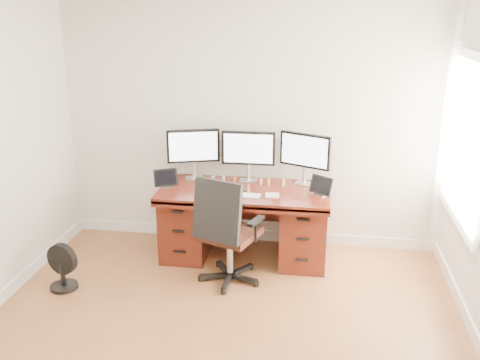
# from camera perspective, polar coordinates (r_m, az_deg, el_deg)

# --- Properties ---
(back_wall) EXTENTS (4.00, 0.10, 2.70)m
(back_wall) POSITION_cam_1_polar(r_m,az_deg,el_deg) (5.61, 1.16, 6.31)
(back_wall) COLOR silver
(back_wall) RESTS_ON ground
(desk) EXTENTS (1.70, 0.80, 0.75)m
(desk) POSITION_cam_1_polar(r_m,az_deg,el_deg) (5.50, 0.52, -4.33)
(desk) COLOR #4A170E
(desk) RESTS_ON ground
(office_chair) EXTENTS (0.72, 0.72, 1.06)m
(office_chair) POSITION_cam_1_polar(r_m,az_deg,el_deg) (5.03, -1.37, -7.31)
(office_chair) COLOR black
(office_chair) RESTS_ON ground
(floor_fan) EXTENTS (0.31, 0.26, 0.44)m
(floor_fan) POSITION_cam_1_polar(r_m,az_deg,el_deg) (5.24, -18.46, -8.84)
(floor_fan) COLOR black
(floor_fan) RESTS_ON ground
(monitor_left) EXTENTS (0.53, 0.20, 0.53)m
(monitor_left) POSITION_cam_1_polar(r_m,az_deg,el_deg) (5.60, -5.00, 3.44)
(monitor_left) COLOR silver
(monitor_left) RESTS_ON desk
(monitor_center) EXTENTS (0.55, 0.14, 0.53)m
(monitor_center) POSITION_cam_1_polar(r_m,az_deg,el_deg) (5.50, 0.89, 3.22)
(monitor_center) COLOR silver
(monitor_center) RESTS_ON desk
(monitor_right) EXTENTS (0.52, 0.25, 0.53)m
(monitor_right) POSITION_cam_1_polar(r_m,az_deg,el_deg) (5.45, 6.95, 2.95)
(monitor_right) COLOR silver
(monitor_right) RESTS_ON desk
(tablet_left) EXTENTS (0.24, 0.17, 0.19)m
(tablet_left) POSITION_cam_1_polar(r_m,az_deg,el_deg) (5.43, -7.95, 0.09)
(tablet_left) COLOR silver
(tablet_left) RESTS_ON desk
(tablet_right) EXTENTS (0.23, 0.19, 0.19)m
(tablet_right) POSITION_cam_1_polar(r_m,az_deg,el_deg) (5.22, 8.63, -0.72)
(tablet_right) COLOR silver
(tablet_right) RESTS_ON desk
(keyboard) EXTENTS (0.28, 0.13, 0.01)m
(keyboard) POSITION_cam_1_polar(r_m,az_deg,el_deg) (5.16, 0.65, -1.65)
(keyboard) COLOR silver
(keyboard) RESTS_ON desk
(trackpad) EXTENTS (0.14, 0.14, 0.01)m
(trackpad) POSITION_cam_1_polar(r_m,az_deg,el_deg) (5.18, 3.46, -1.64)
(trackpad) COLOR silver
(trackpad) RESTS_ON desk
(drawing_tablet) EXTENTS (0.21, 0.14, 0.01)m
(drawing_tablet) POSITION_cam_1_polar(r_m,az_deg,el_deg) (5.21, -2.46, -1.48)
(drawing_tablet) COLOR black
(drawing_tablet) RESTS_ON desk
(phone) EXTENTS (0.13, 0.06, 0.01)m
(phone) POSITION_cam_1_polar(r_m,az_deg,el_deg) (5.31, 0.03, -1.08)
(phone) COLOR black
(phone) RESTS_ON desk
(figurine_blue) EXTENTS (0.03, 0.03, 0.08)m
(figurine_blue) POSITION_cam_1_polar(r_m,az_deg,el_deg) (5.53, -2.89, 0.11)
(figurine_blue) COLOR #65B4EF
(figurine_blue) RESTS_ON desk
(figurine_purple) EXTENTS (0.03, 0.03, 0.08)m
(figurine_purple) POSITION_cam_1_polar(r_m,az_deg,el_deg) (5.51, -1.79, 0.06)
(figurine_purple) COLOR #886AD8
(figurine_purple) RESTS_ON desk
(figurine_brown) EXTENTS (0.03, 0.03, 0.08)m
(figurine_brown) POSITION_cam_1_polar(r_m,az_deg,el_deg) (5.49, -0.58, 0.00)
(figurine_brown) COLOR brown
(figurine_brown) RESTS_ON desk
(figurine_pink) EXTENTS (0.03, 0.03, 0.08)m
(figurine_pink) POSITION_cam_1_polar(r_m,az_deg,el_deg) (5.45, 2.26, -0.14)
(figurine_pink) COLOR pink
(figurine_pink) RESTS_ON desk
(figurine_orange) EXTENTS (0.03, 0.03, 0.08)m
(figurine_orange) POSITION_cam_1_polar(r_m,az_deg,el_deg) (5.44, 3.07, -0.18)
(figurine_orange) COLOR #F5AB3C
(figurine_orange) RESTS_ON desk
(figurine_yellow) EXTENTS (0.03, 0.03, 0.08)m
(figurine_yellow) POSITION_cam_1_polar(r_m,az_deg,el_deg) (5.43, 4.67, -0.25)
(figurine_yellow) COLOR #E3CB77
(figurine_yellow) RESTS_ON desk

